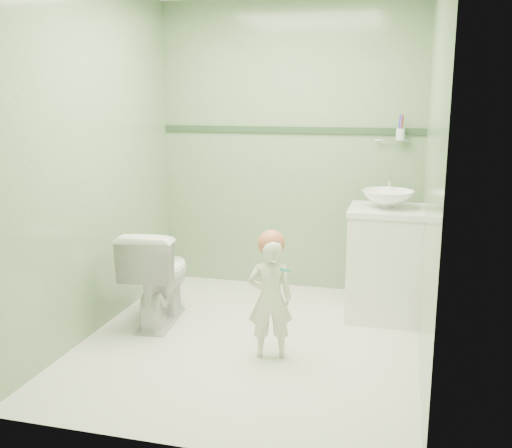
# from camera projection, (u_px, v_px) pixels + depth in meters

# --- Properties ---
(ground) EXTENTS (2.50, 2.50, 0.00)m
(ground) POSITION_uv_depth(u_px,v_px,m) (250.00, 341.00, 3.90)
(ground) COLOR silver
(ground) RESTS_ON ground
(room_shell) EXTENTS (2.50, 2.54, 2.40)m
(room_shell) POSITION_uv_depth(u_px,v_px,m) (250.00, 164.00, 3.65)
(room_shell) COLOR #76A172
(room_shell) RESTS_ON ground
(trim_stripe) EXTENTS (2.20, 0.02, 0.05)m
(trim_stripe) POSITION_uv_depth(u_px,v_px,m) (289.00, 130.00, 4.79)
(trim_stripe) COLOR #2D492D
(trim_stripe) RESTS_ON room_shell
(vanity) EXTENTS (0.52, 0.50, 0.80)m
(vanity) POSITION_uv_depth(u_px,v_px,m) (384.00, 265.00, 4.27)
(vanity) COLOR white
(vanity) RESTS_ON ground
(counter) EXTENTS (0.54, 0.52, 0.04)m
(counter) POSITION_uv_depth(u_px,v_px,m) (387.00, 211.00, 4.19)
(counter) COLOR white
(counter) RESTS_ON vanity
(basin) EXTENTS (0.37, 0.37, 0.13)m
(basin) POSITION_uv_depth(u_px,v_px,m) (388.00, 199.00, 4.17)
(basin) COLOR white
(basin) RESTS_ON counter
(faucet) EXTENTS (0.03, 0.13, 0.18)m
(faucet) POSITION_uv_depth(u_px,v_px,m) (389.00, 184.00, 4.33)
(faucet) COLOR silver
(faucet) RESTS_ON counter
(cup_holder) EXTENTS (0.26, 0.07, 0.21)m
(cup_holder) POSITION_uv_depth(u_px,v_px,m) (400.00, 134.00, 4.52)
(cup_holder) COLOR silver
(cup_holder) RESTS_ON room_shell
(toilet) EXTENTS (0.47, 0.73, 0.71)m
(toilet) POSITION_uv_depth(u_px,v_px,m) (158.00, 275.00, 4.18)
(toilet) COLOR white
(toilet) RESTS_ON ground
(toddler) EXTENTS (0.32, 0.26, 0.77)m
(toddler) POSITION_uv_depth(u_px,v_px,m) (270.00, 299.00, 3.60)
(toddler) COLOR white
(toddler) RESTS_ON ground
(hair_cap) EXTENTS (0.17, 0.17, 0.17)m
(hair_cap) POSITION_uv_depth(u_px,v_px,m) (271.00, 244.00, 3.55)
(hair_cap) COLOR #C4684C
(hair_cap) RESTS_ON toddler
(teal_toothbrush) EXTENTS (0.10, 0.14, 0.08)m
(teal_toothbrush) POSITION_uv_depth(u_px,v_px,m) (284.00, 269.00, 3.43)
(teal_toothbrush) COLOR #128C81
(teal_toothbrush) RESTS_ON toddler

